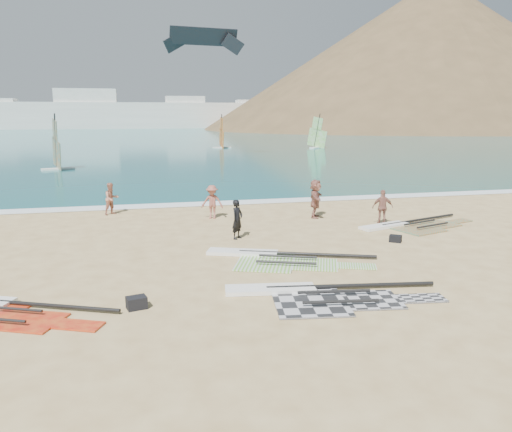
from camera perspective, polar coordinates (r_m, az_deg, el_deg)
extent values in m
plane|color=#D3B47B|center=(15.48, 6.58, -6.41)|extent=(300.00, 300.00, 0.00)
cube|color=#0D615F|center=(146.00, -11.33, 9.58)|extent=(300.00, 240.00, 0.06)
cube|color=white|center=(27.04, -2.20, 1.48)|extent=(300.00, 1.20, 0.04)
cube|color=white|center=(164.52, -18.72, 10.81)|extent=(160.00, 8.00, 8.00)
cube|color=white|center=(164.52, -18.77, 11.51)|extent=(18.00, 7.00, 12.00)
cube|color=white|center=(164.52, -8.08, 11.65)|extent=(12.00, 7.00, 10.00)
cube|color=white|center=(168.66, 0.59, 11.59)|extent=(16.00, 7.00, 9.00)
cube|color=white|center=(174.49, 7.12, 11.83)|extent=(10.00, 7.00, 11.00)
cone|color=brown|center=(169.76, 19.15, 9.43)|extent=(143.00, 143.00, 45.00)
cone|color=brown|center=(198.30, 26.29, 9.11)|extent=(70.00, 70.00, 28.00)
cube|color=black|center=(13.07, 6.17, -9.78)|extent=(2.11, 2.29, 0.04)
cube|color=black|center=(13.47, 13.11, -9.36)|extent=(1.61, 1.52, 0.04)
cube|color=black|center=(13.93, 18.38, -8.95)|extent=(1.30, 0.78, 0.04)
cylinder|color=black|center=(14.18, 10.78, -7.83)|extent=(4.67, 0.78, 0.11)
cylinder|color=black|center=(13.49, 8.91, -8.51)|extent=(1.93, 0.36, 0.08)
cylinder|color=black|center=(12.85, 9.67, -9.60)|extent=(1.93, 0.36, 0.08)
cube|color=white|center=(13.77, 1.63, -8.40)|extent=(2.52, 1.01, 0.12)
cube|color=#6CB82D|center=(16.28, 1.07, -5.35)|extent=(2.42, 2.53, 0.04)
cube|color=#6CB82D|center=(16.17, 6.78, -5.54)|extent=(1.79, 1.73, 0.04)
cube|color=#6CB82D|center=(16.21, 11.44, -5.66)|extent=(1.35, 1.00, 0.04)
cylinder|color=black|center=(17.03, 5.84, -4.36)|extent=(4.36, 1.77, 0.11)
cylinder|color=black|center=(16.51, 3.66, -4.62)|extent=(1.82, 0.77, 0.08)
cylinder|color=black|center=(15.83, 3.47, -5.33)|extent=(1.82, 0.77, 0.08)
cube|color=white|center=(17.25, -1.56, -4.22)|extent=(2.49, 1.48, 0.12)
cube|color=#FF4901|center=(21.99, 17.68, -1.40)|extent=(2.29, 2.42, 0.04)
cube|color=#FF4901|center=(23.17, 20.26, -0.92)|extent=(1.70, 1.64, 0.04)
cube|color=#FF4901|center=(24.17, 22.17, -0.57)|extent=(1.30, 0.92, 0.04)
cylinder|color=black|center=(23.48, 18.15, -0.42)|extent=(4.34, 1.49, 0.11)
cylinder|color=black|center=(22.69, 18.20, -0.68)|extent=(1.80, 0.65, 0.08)
cylinder|color=black|center=(22.26, 19.54, -1.00)|extent=(1.80, 0.65, 0.08)
cube|color=white|center=(21.92, 14.42, -1.14)|extent=(2.44, 1.33, 0.12)
cube|color=#B6060B|center=(12.96, -24.15, -10.97)|extent=(1.62, 1.57, 0.04)
cube|color=#B6060B|center=(12.36, -19.59, -11.72)|extent=(1.20, 0.93, 0.04)
cylinder|color=black|center=(13.69, -23.19, -9.32)|extent=(3.82, 1.75, 0.10)
cylinder|color=black|center=(13.60, -26.28, -9.46)|extent=(1.59, 0.75, 0.07)
cube|color=black|center=(12.96, -13.49, -9.61)|extent=(0.55, 0.45, 0.31)
cube|color=black|center=(19.59, 15.65, -2.51)|extent=(0.53, 0.51, 0.26)
imported|color=black|center=(19.24, -2.15, -0.39)|extent=(0.65, 0.66, 1.53)
imported|color=#BC745C|center=(24.89, -16.19, 1.92)|extent=(0.94, 0.90, 1.53)
imported|color=#955245|center=(23.04, -5.03, 1.62)|extent=(1.14, 0.88, 1.55)
imported|color=#955F50|center=(22.43, 14.27, 0.99)|extent=(0.96, 0.58, 1.53)
imported|color=#9F6455|center=(23.32, 6.81, 1.99)|extent=(1.12, 1.74, 1.79)
cube|color=white|center=(46.04, -21.70, 5.02)|extent=(2.74, 1.61, 0.15)
cube|color=orange|center=(45.93, -21.82, 6.61)|extent=(1.15, 3.06, 2.88)
cube|color=orange|center=(45.83, -22.01, 9.07)|extent=(0.67, 1.73, 2.00)
cylinder|color=black|center=(45.86, -21.92, 7.98)|extent=(0.41, 0.89, 4.56)
cube|color=white|center=(69.97, -3.95, 7.82)|extent=(2.59, 0.82, 0.15)
cube|color=red|center=(69.89, -3.96, 8.84)|extent=(0.15, 3.15, 2.81)
cube|color=red|center=(69.83, -3.98, 10.42)|extent=(0.11, 1.78, 1.95)
cylinder|color=black|center=(69.85, -3.97, 9.72)|extent=(0.13, 0.89, 4.45)
cube|color=white|center=(70.25, 6.96, 7.77)|extent=(2.53, 2.21, 0.15)
cube|color=#57C11B|center=(70.18, 6.99, 8.81)|extent=(2.03, 2.56, 2.85)
cube|color=#57C11B|center=(70.11, 7.03, 10.41)|extent=(1.16, 1.46, 1.98)
cylinder|color=black|center=(70.13, 7.01, 9.70)|extent=(0.64, 0.78, 4.52)
cube|color=black|center=(55.10, -5.99, 19.74)|extent=(7.19, 1.79, 1.73)
cube|color=black|center=(54.33, -9.28, 19.03)|extent=(2.37, 1.03, 2.19)
cube|color=black|center=(55.85, -2.77, 18.95)|extent=(2.48, 0.88, 2.19)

